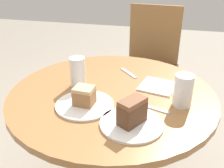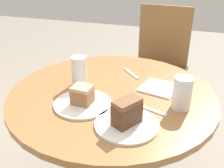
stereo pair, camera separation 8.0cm
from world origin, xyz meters
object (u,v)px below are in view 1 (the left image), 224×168
object	(u,v)px
plate_far	(85,105)
cake_slice_near	(132,111)
cake_slice_far	(84,96)
plate_near	(132,124)
glass_lemonade	(183,92)
glass_water	(78,74)
chair	(149,65)

from	to	relation	value
plate_far	cake_slice_near	bearing A→B (deg)	-22.36
cake_slice_near	cake_slice_far	bearing A→B (deg)	157.64
plate_near	cake_slice_far	xyz separation A→B (m)	(-0.22, 0.09, 0.04)
cake_slice_far	glass_lemonade	size ratio (longest dim) A/B	0.63
plate_near	plate_far	world-z (taller)	same
plate_near	glass_lemonade	size ratio (longest dim) A/B	1.75
glass_water	plate_near	bearing A→B (deg)	-40.17
plate_far	glass_lemonade	bearing A→B (deg)	14.43
glass_water	cake_slice_far	bearing A→B (deg)	-62.22
plate_far	cake_slice_near	size ratio (longest dim) A/B	2.00
chair	glass_lemonade	size ratio (longest dim) A/B	6.75
plate_far	glass_lemonade	world-z (taller)	glass_lemonade
cake_slice_far	chair	bearing A→B (deg)	80.66
plate_far	glass_lemonade	xyz separation A→B (m)	(0.40, 0.10, 0.06)
chair	glass_water	world-z (taller)	chair
chair	plate_far	size ratio (longest dim) A/B	3.79
plate_far	cake_slice_near	distance (m)	0.24
plate_near	glass_water	bearing A→B (deg)	139.83
plate_near	glass_lemonade	distance (m)	0.27
plate_near	cake_slice_near	bearing A→B (deg)	90.00
cake_slice_near	glass_lemonade	world-z (taller)	glass_lemonade
chair	glass_lemonade	xyz separation A→B (m)	(0.22, -0.96, 0.28)
chair	plate_near	distance (m)	1.17
chair	cake_slice_far	bearing A→B (deg)	-94.30
chair	plate_far	bearing A→B (deg)	-94.30
chair	plate_far	world-z (taller)	chair
chair	cake_slice_far	world-z (taller)	chair
cake_slice_near	glass_lemonade	bearing A→B (deg)	46.48
plate_far	cake_slice_far	xyz separation A→B (m)	(0.00, 0.00, 0.04)
plate_near	glass_water	distance (m)	0.41
plate_near	cake_slice_near	distance (m)	0.05
cake_slice_near	cake_slice_far	xyz separation A→B (m)	(-0.22, 0.09, -0.01)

